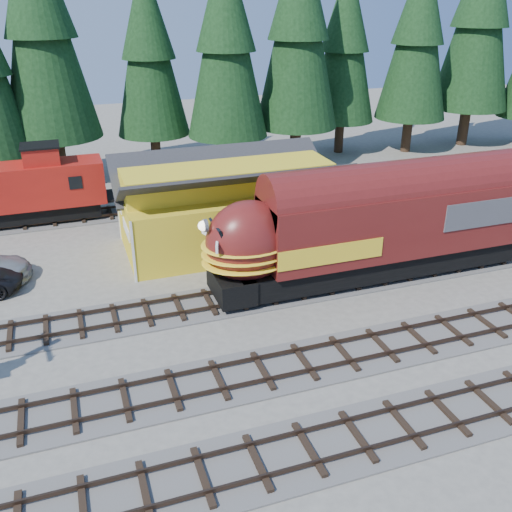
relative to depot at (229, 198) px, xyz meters
name	(u,v)px	position (x,y,z in m)	size (l,w,h in m)	color
ground	(299,336)	(0.00, -10.50, -2.96)	(120.00, 120.00, 0.00)	#6B665B
track_siding	(437,265)	(10.00, -6.50, -2.90)	(68.00, 3.20, 0.33)	#4C4947
track_spur	(51,220)	(-10.00, 7.50, -2.90)	(32.00, 3.20, 0.33)	#4C4947
depot	(229,198)	(0.00, 0.00, 0.00)	(12.80, 7.00, 5.30)	yellow
conifer_backdrop	(264,41)	(7.21, 14.16, 7.28)	(79.09, 23.26, 17.18)	black
locomotive	(362,231)	(5.12, -6.50, -0.23)	(17.37, 3.45, 4.72)	black
caboose	(32,188)	(-10.83, 7.50, -0.60)	(9.01, 2.61, 4.69)	black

